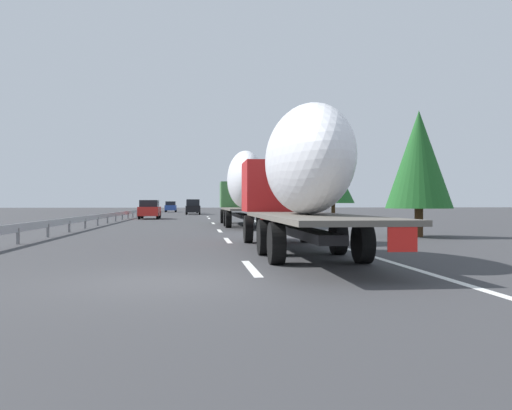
# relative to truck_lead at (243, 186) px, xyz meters

# --- Properties ---
(ground_plane) EXTENTS (260.00, 260.00, 0.00)m
(ground_plane) POSITION_rel_truck_lead_xyz_m (15.01, 3.60, -2.67)
(ground_plane) COLOR #38383A
(lane_stripe_0) EXTENTS (3.20, 0.20, 0.01)m
(lane_stripe_0) POSITION_rel_truck_lead_xyz_m (-22.99, 1.80, -2.66)
(lane_stripe_0) COLOR white
(lane_stripe_0) RESTS_ON ground_plane
(lane_stripe_1) EXTENTS (3.20, 0.20, 0.01)m
(lane_stripe_1) POSITION_rel_truck_lead_xyz_m (-13.53, 1.80, -2.66)
(lane_stripe_1) COLOR white
(lane_stripe_1) RESTS_ON ground_plane
(lane_stripe_2) EXTENTS (3.20, 0.20, 0.01)m
(lane_stripe_2) POSITION_rel_truck_lead_xyz_m (-5.88, 1.80, -2.66)
(lane_stripe_2) COLOR white
(lane_stripe_2) RESTS_ON ground_plane
(lane_stripe_3) EXTENTS (3.20, 0.20, 0.01)m
(lane_stripe_3) POSITION_rel_truck_lead_xyz_m (5.28, 1.80, -2.66)
(lane_stripe_3) COLOR white
(lane_stripe_3) RESTS_ON ground_plane
(lane_stripe_4) EXTENTS (3.20, 0.20, 0.01)m
(lane_stripe_4) POSITION_rel_truck_lead_xyz_m (18.08, 1.80, -2.66)
(lane_stripe_4) COLOR white
(lane_stripe_4) RESTS_ON ground_plane
(lane_stripe_5) EXTENTS (3.20, 0.20, 0.01)m
(lane_stripe_5) POSITION_rel_truck_lead_xyz_m (24.59, 1.80, -2.66)
(lane_stripe_5) COLOR white
(lane_stripe_5) RESTS_ON ground_plane
(edge_line_right) EXTENTS (110.00, 0.20, 0.01)m
(edge_line_right) POSITION_rel_truck_lead_xyz_m (20.01, -1.90, -2.66)
(edge_line_right) COLOR white
(edge_line_right) RESTS_ON ground_plane
(truck_lead) EXTENTS (14.23, 2.55, 4.81)m
(truck_lead) POSITION_rel_truck_lead_xyz_m (0.00, 0.00, 0.00)
(truck_lead) COLOR #387038
(truck_lead) RESTS_ON ground_plane
(truck_trailing) EXTENTS (13.63, 2.55, 4.23)m
(truck_trailing) POSITION_rel_truck_lead_xyz_m (-19.40, -0.00, -0.27)
(truck_trailing) COLOR #B21919
(truck_trailing) RESTS_ON ground_plane
(car_red_compact) EXTENTS (4.59, 1.90, 1.79)m
(car_red_compact) POSITION_rel_truck_lead_xyz_m (17.06, 7.47, -1.75)
(car_red_compact) COLOR red
(car_red_compact) RESTS_ON ground_plane
(car_blue_sedan) EXTENTS (4.58, 1.85, 1.78)m
(car_blue_sedan) POSITION_rel_truck_lead_xyz_m (56.32, 7.26, -1.75)
(car_blue_sedan) COLOR #28479E
(car_blue_sedan) RESTS_ON ground_plane
(car_black_suv) EXTENTS (4.14, 1.91, 1.99)m
(car_black_suv) POSITION_rel_truck_lead_xyz_m (36.37, 3.46, -1.68)
(car_black_suv) COLOR black
(car_black_suv) RESTS_ON ground_plane
(car_white_van) EXTENTS (4.38, 1.79, 1.92)m
(car_white_van) POSITION_rel_truck_lead_xyz_m (46.18, 3.71, -1.71)
(car_white_van) COLOR white
(car_white_van) RESTS_ON ground_plane
(road_sign) EXTENTS (0.10, 0.90, 2.98)m
(road_sign) POSITION_rel_truck_lead_xyz_m (21.58, -3.10, -0.60)
(road_sign) COLOR gray
(road_sign) RESTS_ON ground_plane
(tree_0) EXTENTS (3.72, 3.72, 7.54)m
(tree_0) POSITION_rel_truck_lead_xyz_m (35.79, -7.02, 2.03)
(tree_0) COLOR #472D19
(tree_0) RESTS_ON ground_plane
(tree_1) EXTENTS (3.41, 3.41, 5.03)m
(tree_1) POSITION_rel_truck_lead_xyz_m (7.08, -7.85, 0.60)
(tree_1) COLOR #472D19
(tree_1) RESTS_ON ground_plane
(tree_2) EXTENTS (2.97, 2.97, 5.67)m
(tree_2) POSITION_rel_truck_lead_xyz_m (-12.13, -6.85, 0.80)
(tree_2) COLOR #472D19
(tree_2) RESTS_ON ground_plane
(tree_3) EXTENTS (3.58, 3.58, 5.89)m
(tree_3) POSITION_rel_truck_lead_xyz_m (59.68, -9.59, 1.22)
(tree_3) COLOR #472D19
(tree_3) RESTS_ON ground_plane
(tree_4) EXTENTS (3.07, 3.07, 7.57)m
(tree_4) POSITION_rel_truck_lead_xyz_m (21.53, -7.17, 1.90)
(tree_4) COLOR #472D19
(tree_4) RESTS_ON ground_plane
(tree_5) EXTENTS (2.89, 2.89, 6.15)m
(tree_5) POSITION_rel_truck_lead_xyz_m (43.41, -9.17, 1.14)
(tree_5) COLOR #472D19
(tree_5) RESTS_ON ground_plane
(guardrail_median) EXTENTS (94.00, 0.10, 0.76)m
(guardrail_median) POSITION_rel_truck_lead_xyz_m (18.01, 9.60, -2.09)
(guardrail_median) COLOR #9EA0A5
(guardrail_median) RESTS_ON ground_plane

